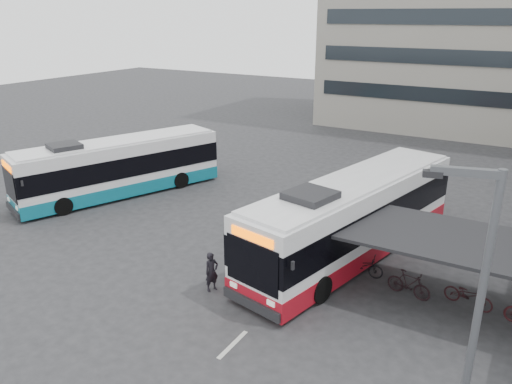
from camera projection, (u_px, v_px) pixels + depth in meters
The scene contains 9 objects.
ground at pixel (221, 283), 19.33m from camera, with size 120.00×120.00×0.00m, color #28282B.
bike_shelter at pixel (472, 269), 17.20m from camera, with size 10.00×4.00×2.54m.
road_markings at pixel (233, 345), 15.70m from camera, with size 0.15×7.60×0.01m.
bus_main at pixel (353, 218), 21.00m from camera, with size 5.33×12.80×3.70m.
bus_teal at pixel (119, 168), 28.29m from camera, with size 6.57×11.70×3.43m.
pedestrian at pixel (212, 272), 18.57m from camera, with size 0.56×0.37×1.54m, color black.
lamp_post at pixel (469, 335), 9.19m from camera, with size 1.29×0.48×7.46m.
sign_totem_mid at pixel (94, 169), 29.32m from camera, with size 0.51×0.17×2.34m.
sign_totem_north at pixel (141, 152), 32.97m from camera, with size 0.49×0.15×2.26m.
Camera 1 is at (9.81, -13.96, 9.84)m, focal length 35.00 mm.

